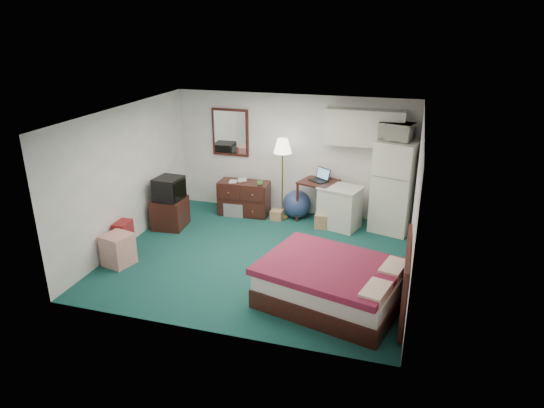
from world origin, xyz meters
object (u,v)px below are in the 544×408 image
(desk, at_px, (318,201))
(bed, at_px, (332,284))
(dresser, at_px, (244,198))
(fridge, at_px, (395,186))
(kitchen_counter, at_px, (340,208))
(tv_stand, at_px, (170,213))
(suitcase, at_px, (124,237))
(floor_lamp, at_px, (282,180))

(desk, height_order, bed, desk)
(dresser, relative_size, fridge, 0.59)
(dresser, relative_size, desk, 1.24)
(kitchen_counter, relative_size, tv_stand, 1.27)
(kitchen_counter, bearing_deg, tv_stand, -147.57)
(dresser, bearing_deg, suitcase, -123.79)
(bed, bearing_deg, suitcase, -174.09)
(dresser, distance_m, bed, 3.74)
(floor_lamp, xyz_separation_m, suitcase, (-2.26, -2.31, -0.55))
(bed, bearing_deg, desk, 119.86)
(floor_lamp, bearing_deg, suitcase, -134.37)
(kitchen_counter, distance_m, bed, 2.79)
(floor_lamp, distance_m, kitchen_counter, 1.29)
(dresser, height_order, bed, dresser)
(floor_lamp, distance_m, bed, 3.32)
(dresser, xyz_separation_m, floor_lamp, (0.83, 0.00, 0.49))
(fridge, distance_m, tv_stand, 4.42)
(dresser, xyz_separation_m, kitchen_counter, (2.04, -0.12, 0.05))
(fridge, distance_m, suitcase, 5.11)
(kitchen_counter, bearing_deg, fridge, 26.39)
(desk, bearing_deg, kitchen_counter, -7.01)
(floor_lamp, relative_size, tv_stand, 2.64)
(floor_lamp, relative_size, desk, 1.99)
(floor_lamp, bearing_deg, tv_stand, -152.30)
(fridge, bearing_deg, suitcase, -136.28)
(bed, bearing_deg, tv_stand, 167.30)
(tv_stand, height_order, suitcase, tv_stand)
(dresser, bearing_deg, tv_stand, -140.31)
(desk, xyz_separation_m, bed, (0.82, -3.00, -0.12))
(desk, xyz_separation_m, suitcase, (-2.99, -2.42, -0.13))
(desk, distance_m, fridge, 1.57)
(desk, xyz_separation_m, kitchen_counter, (0.48, -0.23, -0.02))
(desk, distance_m, tv_stand, 2.98)
(tv_stand, bearing_deg, kitchen_counter, 11.10)
(tv_stand, bearing_deg, suitcase, -106.25)
(kitchen_counter, height_order, bed, kitchen_counter)
(desk, relative_size, kitchen_counter, 1.05)
(kitchen_counter, relative_size, suitcase, 1.39)
(dresser, xyz_separation_m, suitcase, (-1.43, -2.31, -0.07))
(floor_lamp, distance_m, tv_stand, 2.34)
(fridge, height_order, suitcase, fridge)
(desk, height_order, suitcase, desk)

